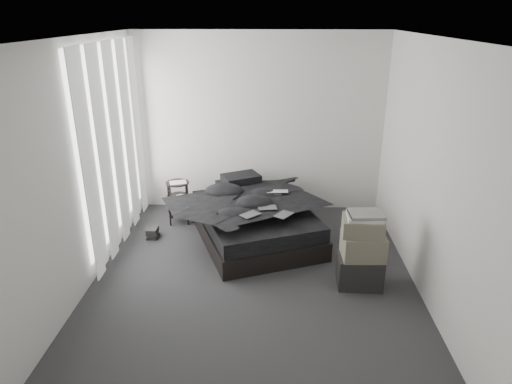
{
  "coord_description": "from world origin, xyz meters",
  "views": [
    {
      "loc": [
        0.2,
        -4.43,
        2.82
      ],
      "look_at": [
        0.0,
        0.8,
        0.75
      ],
      "focal_mm": 32.0,
      "sensor_mm": 36.0,
      "label": 1
    }
  ],
  "objects_px": {
    "laptop": "(278,188)",
    "bed": "(255,230)",
    "side_stand": "(179,202)",
    "box_lower": "(360,270)"
  },
  "relations": [
    {
      "from": "side_stand",
      "to": "box_lower",
      "type": "distance_m",
      "value": 2.77
    },
    {
      "from": "laptop",
      "to": "box_lower",
      "type": "distance_m",
      "value": 1.59
    },
    {
      "from": "bed",
      "to": "side_stand",
      "type": "bearing_deg",
      "value": 135.67
    },
    {
      "from": "box_lower",
      "to": "bed",
      "type": "bearing_deg",
      "value": 138.33
    },
    {
      "from": "laptop",
      "to": "side_stand",
      "type": "relative_size",
      "value": 0.48
    },
    {
      "from": "bed",
      "to": "box_lower",
      "type": "distance_m",
      "value": 1.6
    },
    {
      "from": "bed",
      "to": "side_stand",
      "type": "height_order",
      "value": "side_stand"
    },
    {
      "from": "laptop",
      "to": "side_stand",
      "type": "xyz_separation_m",
      "value": [
        -1.4,
        0.32,
        -0.36
      ]
    },
    {
      "from": "side_stand",
      "to": "box_lower",
      "type": "height_order",
      "value": "side_stand"
    },
    {
      "from": "laptop",
      "to": "bed",
      "type": "bearing_deg",
      "value": -154.5
    }
  ]
}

